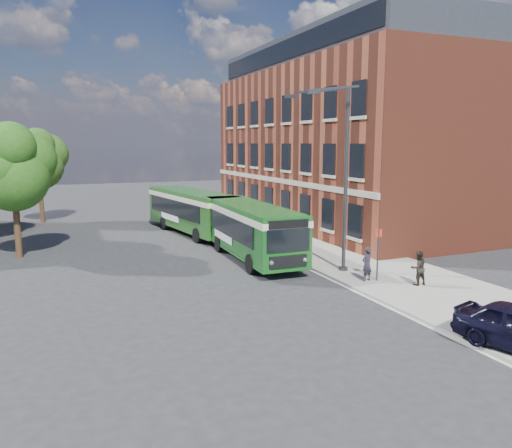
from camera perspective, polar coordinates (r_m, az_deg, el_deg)
name	(u,v)px	position (r m, az deg, el deg)	size (l,w,h in m)	color
ground	(231,274)	(24.75, -2.88, -5.71)	(120.00, 120.00, 0.00)	#262729
pavement	(287,235)	(34.61, 3.54, -1.28)	(6.00, 48.00, 0.15)	#99978B
kerb_line	(246,239)	(33.41, -1.16, -1.76)	(0.12, 48.00, 0.01)	beige
brick_office	(344,136)	(40.97, 10.06, 9.92)	(12.10, 26.00, 14.20)	brown
street_lamp	(339,177)	(24.29, 9.51, 5.36)	(2.96, 2.38, 9.00)	#323436
bus_stop_sign	(378,251)	(23.36, 13.76, -3.07)	(0.35, 0.08, 2.52)	#323436
bus_front	(251,226)	(27.66, -0.63, -0.23)	(2.88, 10.30, 3.02)	#154F19
bus_rear	(192,208)	(35.72, -7.35, 1.85)	(4.10, 10.91, 3.02)	#1F4F19
pedestrian_a	(367,264)	(23.31, 12.56, -4.48)	(0.58, 0.38, 1.58)	black
pedestrian_b	(418,268)	(23.26, 18.04, -4.81)	(0.75, 0.58, 1.54)	black
tree_left	(14,167)	(30.52, -25.95, 5.91)	(4.46, 4.24, 7.52)	#372214
tree_right	(39,159)	(43.82, -23.53, 6.85)	(4.48, 4.26, 7.57)	#372214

